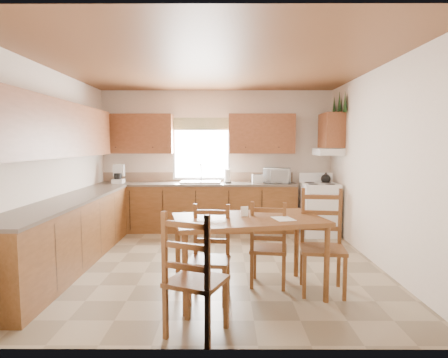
{
  "coord_description": "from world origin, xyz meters",
  "views": [
    {
      "loc": [
        0.17,
        -5.14,
        1.66
      ],
      "look_at": [
        0.15,
        0.3,
        1.15
      ],
      "focal_mm": 30.0,
      "sensor_mm": 36.0,
      "label": 1
    }
  ],
  "objects_px": {
    "dining_table": "(248,256)",
    "chair_far_right": "(323,242)",
    "microwave": "(277,176)",
    "chair_far_left": "(209,254)",
    "chair_near_right": "(269,243)",
    "chair_near_left": "(196,273)",
    "stove": "(319,210)"
  },
  "relations": [
    {
      "from": "dining_table",
      "to": "chair_far_right",
      "type": "height_order",
      "value": "chair_far_right"
    },
    {
      "from": "microwave",
      "to": "chair_far_left",
      "type": "height_order",
      "value": "microwave"
    },
    {
      "from": "microwave",
      "to": "chair_near_right",
      "type": "bearing_deg",
      "value": -90.93
    },
    {
      "from": "dining_table",
      "to": "chair_near_left",
      "type": "relative_size",
      "value": 1.46
    },
    {
      "from": "dining_table",
      "to": "chair_near_left",
      "type": "height_order",
      "value": "chair_near_left"
    },
    {
      "from": "stove",
      "to": "chair_near_right",
      "type": "bearing_deg",
      "value": -116.98
    },
    {
      "from": "chair_near_left",
      "to": "chair_far_right",
      "type": "bearing_deg",
      "value": -121.92
    },
    {
      "from": "microwave",
      "to": "chair_near_right",
      "type": "relative_size",
      "value": 0.47
    },
    {
      "from": "dining_table",
      "to": "chair_far_right",
      "type": "bearing_deg",
      "value": -10.07
    },
    {
      "from": "chair_near_left",
      "to": "chair_far_left",
      "type": "bearing_deg",
      "value": -73.02
    },
    {
      "from": "dining_table",
      "to": "microwave",
      "type": "bearing_deg",
      "value": 64.29
    },
    {
      "from": "chair_far_left",
      "to": "stove",
      "type": "bearing_deg",
      "value": 63.57
    },
    {
      "from": "dining_table",
      "to": "chair_far_left",
      "type": "distance_m",
      "value": 0.46
    },
    {
      "from": "stove",
      "to": "chair_near_left",
      "type": "relative_size",
      "value": 0.85
    },
    {
      "from": "chair_far_left",
      "to": "microwave",
      "type": "bearing_deg",
      "value": 77.07
    },
    {
      "from": "stove",
      "to": "dining_table",
      "type": "relative_size",
      "value": 0.58
    },
    {
      "from": "chair_near_right",
      "to": "stove",
      "type": "bearing_deg",
      "value": -106.27
    },
    {
      "from": "microwave",
      "to": "chair_near_left",
      "type": "relative_size",
      "value": 0.43
    },
    {
      "from": "stove",
      "to": "dining_table",
      "type": "distance_m",
      "value": 3.07
    },
    {
      "from": "chair_near_left",
      "to": "dining_table",
      "type": "bearing_deg",
      "value": -96.04
    },
    {
      "from": "stove",
      "to": "chair_far_right",
      "type": "distance_m",
      "value": 2.75
    },
    {
      "from": "chair_far_left",
      "to": "chair_near_right",
      "type": "bearing_deg",
      "value": 39.97
    },
    {
      "from": "chair_near_right",
      "to": "chair_far_left",
      "type": "xyz_separation_m",
      "value": [
        -0.68,
        -0.45,
        -0.0
      ]
    },
    {
      "from": "stove",
      "to": "microwave",
      "type": "distance_m",
      "value": 1.0
    },
    {
      "from": "chair_near_left",
      "to": "chair_far_left",
      "type": "relative_size",
      "value": 1.1
    },
    {
      "from": "chair_near_left",
      "to": "microwave",
      "type": "bearing_deg",
      "value": -83.87
    },
    {
      "from": "chair_near_right",
      "to": "chair_far_left",
      "type": "height_order",
      "value": "chair_near_right"
    },
    {
      "from": "microwave",
      "to": "chair_far_right",
      "type": "bearing_deg",
      "value": -79.42
    },
    {
      "from": "chair_near_left",
      "to": "stove",
      "type": "bearing_deg",
      "value": -95.14
    },
    {
      "from": "stove",
      "to": "chair_far_right",
      "type": "relative_size",
      "value": 0.81
    },
    {
      "from": "microwave",
      "to": "chair_far_right",
      "type": "distance_m",
      "value": 3.06
    },
    {
      "from": "chair_near_left",
      "to": "chair_far_right",
      "type": "height_order",
      "value": "chair_far_right"
    }
  ]
}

